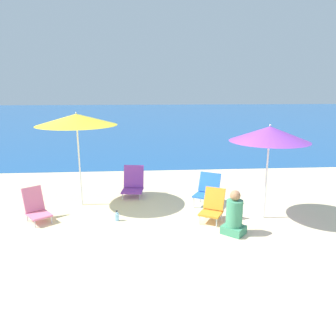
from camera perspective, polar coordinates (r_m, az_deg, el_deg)
The scene contains 10 objects.
ground_plane at distance 5.70m, azimuth 2.20°, elevation -14.70°, with size 60.00×60.00×0.00m, color beige.
sea_water at distance 30.73m, azimuth -3.26°, elevation 8.93°, with size 60.00×40.00×0.01m.
beach_umbrella_yellow at distance 7.67m, azimuth -15.65°, elevation 8.11°, with size 1.81×1.81×2.19m.
beach_umbrella_purple at distance 6.94m, azimuth 17.27°, elevation 5.68°, with size 1.62×1.62×2.00m.
beach_chair_purple at distance 8.44m, azimuth -6.09°, elevation -2.62°, with size 0.59×0.66×0.76m.
beach_chair_blue at distance 7.78m, azimuth 6.91°, elevation -3.70°, with size 0.73×0.76×0.75m.
beach_chair_pink at distance 7.40m, azimuth -22.00°, elevation -6.29°, with size 0.68×0.72×0.69m.
beach_chair_orange at distance 6.91m, azimuth 7.77°, elevation -6.55°, with size 0.63×0.67×0.68m.
person_seated_near at distance 6.37m, azimuth 11.44°, elevation -8.24°, with size 0.53×0.52×0.87m.
water_bottle at distance 7.01m, azimuth -8.90°, elevation -8.39°, with size 0.09×0.09×0.22m.
Camera 1 is at (-0.59, -4.97, 2.74)m, focal length 35.00 mm.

